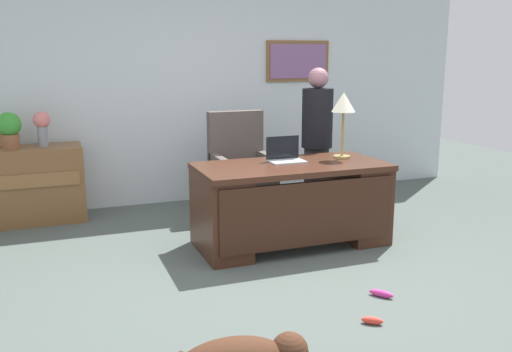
{
  "coord_description": "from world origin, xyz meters",
  "views": [
    {
      "loc": [
        -1.65,
        -3.77,
        1.7
      ],
      "look_at": [
        -0.11,
        0.3,
        0.75
      ],
      "focal_mm": 39.12,
      "sensor_mm": 36.0,
      "label": 1
    }
  ],
  "objects_px": {
    "armchair": "(240,171)",
    "dog_toy_bone": "(372,320)",
    "credenza": "(8,187)",
    "dog_toy_plush": "(381,294)",
    "desk": "(292,202)",
    "vase_with_flowers": "(42,125)",
    "person_standing": "(317,142)",
    "potted_plant": "(9,128)",
    "desk_lamp": "(343,107)",
    "laptop": "(285,155)"
  },
  "relations": [
    {
      "from": "person_standing",
      "to": "laptop",
      "type": "xyz_separation_m",
      "value": [
        -0.62,
        -0.58,
        -0.0
      ]
    },
    {
      "from": "desk",
      "to": "credenza",
      "type": "xyz_separation_m",
      "value": [
        -2.44,
        1.6,
        -0.01
      ]
    },
    {
      "from": "potted_plant",
      "to": "person_standing",
      "type": "bearing_deg",
      "value": -16.25
    },
    {
      "from": "laptop",
      "to": "dog_toy_bone",
      "type": "distance_m",
      "value": 1.92
    },
    {
      "from": "vase_with_flowers",
      "to": "potted_plant",
      "type": "relative_size",
      "value": 0.99
    },
    {
      "from": "desk",
      "to": "vase_with_flowers",
      "type": "xyz_separation_m",
      "value": [
        -2.06,
        1.6,
        0.6
      ]
    },
    {
      "from": "desk_lamp",
      "to": "credenza",
      "type": "bearing_deg",
      "value": 153.65
    },
    {
      "from": "armchair",
      "to": "dog_toy_bone",
      "type": "relative_size",
      "value": 7.93
    },
    {
      "from": "desk_lamp",
      "to": "vase_with_flowers",
      "type": "height_order",
      "value": "desk_lamp"
    },
    {
      "from": "credenza",
      "to": "armchair",
      "type": "distance_m",
      "value": 2.37
    },
    {
      "from": "desk",
      "to": "credenza",
      "type": "distance_m",
      "value": 2.92
    },
    {
      "from": "credenza",
      "to": "armchair",
      "type": "xyz_separation_m",
      "value": [
        2.31,
        -0.56,
        0.1
      ]
    },
    {
      "from": "desk",
      "to": "person_standing",
      "type": "relative_size",
      "value": 1.08
    },
    {
      "from": "dog_toy_bone",
      "to": "dog_toy_plush",
      "type": "height_order",
      "value": "same"
    },
    {
      "from": "credenza",
      "to": "desk_lamp",
      "type": "xyz_separation_m",
      "value": [
        3.0,
        -1.48,
        0.84
      ]
    },
    {
      "from": "vase_with_flowers",
      "to": "dog_toy_bone",
      "type": "relative_size",
      "value": 2.54
    },
    {
      "from": "vase_with_flowers",
      "to": "dog_toy_plush",
      "type": "height_order",
      "value": "vase_with_flowers"
    },
    {
      "from": "desk",
      "to": "laptop",
      "type": "height_order",
      "value": "laptop"
    },
    {
      "from": "person_standing",
      "to": "dog_toy_plush",
      "type": "distance_m",
      "value": 2.19
    },
    {
      "from": "laptop",
      "to": "potted_plant",
      "type": "height_order",
      "value": "potted_plant"
    },
    {
      "from": "credenza",
      "to": "vase_with_flowers",
      "type": "xyz_separation_m",
      "value": [
        0.37,
        0.0,
        0.61
      ]
    },
    {
      "from": "laptop",
      "to": "dog_toy_bone",
      "type": "xyz_separation_m",
      "value": [
        -0.14,
        -1.75,
        -0.78
      ]
    },
    {
      "from": "armchair",
      "to": "dog_toy_bone",
      "type": "height_order",
      "value": "armchair"
    },
    {
      "from": "credenza",
      "to": "dog_toy_plush",
      "type": "distance_m",
      "value": 3.86
    },
    {
      "from": "armchair",
      "to": "dog_toy_plush",
      "type": "xyz_separation_m",
      "value": [
        0.27,
        -2.3,
        -0.47
      ]
    },
    {
      "from": "vase_with_flowers",
      "to": "person_standing",
      "type": "bearing_deg",
      "value": -18.01
    },
    {
      "from": "credenza",
      "to": "potted_plant",
      "type": "relative_size",
      "value": 4.12
    },
    {
      "from": "laptop",
      "to": "dog_toy_plush",
      "type": "relative_size",
      "value": 1.79
    },
    {
      "from": "vase_with_flowers",
      "to": "dog_toy_plush",
      "type": "distance_m",
      "value": 3.74
    },
    {
      "from": "credenza",
      "to": "person_standing",
      "type": "xyz_separation_m",
      "value": [
        3.04,
        -0.87,
        0.41
      ]
    },
    {
      "from": "person_standing",
      "to": "laptop",
      "type": "height_order",
      "value": "person_standing"
    },
    {
      "from": "person_standing",
      "to": "dog_toy_bone",
      "type": "relative_size",
      "value": 11.19
    },
    {
      "from": "armchair",
      "to": "desk_lamp",
      "type": "bearing_deg",
      "value": -53.21
    },
    {
      "from": "desk",
      "to": "person_standing",
      "type": "distance_m",
      "value": 1.04
    },
    {
      "from": "credenza",
      "to": "person_standing",
      "type": "bearing_deg",
      "value": -15.9
    },
    {
      "from": "credenza",
      "to": "dog_toy_plush",
      "type": "xyz_separation_m",
      "value": [
        2.57,
        -2.86,
        -0.37
      ]
    },
    {
      "from": "person_standing",
      "to": "desk_lamp",
      "type": "xyz_separation_m",
      "value": [
        -0.05,
        -0.62,
        0.43
      ]
    },
    {
      "from": "potted_plant",
      "to": "dog_toy_plush",
      "type": "distance_m",
      "value": 3.92
    },
    {
      "from": "potted_plant",
      "to": "armchair",
      "type": "bearing_deg",
      "value": -14.08
    },
    {
      "from": "desk_lamp",
      "to": "laptop",
      "type": "bearing_deg",
      "value": 176.23
    },
    {
      "from": "desk_lamp",
      "to": "potted_plant",
      "type": "relative_size",
      "value": 1.71
    },
    {
      "from": "credenza",
      "to": "dog_toy_bone",
      "type": "bearing_deg",
      "value": -54.41
    },
    {
      "from": "desk",
      "to": "credenza",
      "type": "bearing_deg",
      "value": 146.66
    },
    {
      "from": "desk_lamp",
      "to": "dog_toy_plush",
      "type": "relative_size",
      "value": 3.43
    },
    {
      "from": "desk",
      "to": "person_standing",
      "type": "bearing_deg",
      "value": 50.4
    },
    {
      "from": "credenza",
      "to": "laptop",
      "type": "relative_size",
      "value": 4.64
    },
    {
      "from": "laptop",
      "to": "dog_toy_bone",
      "type": "bearing_deg",
      "value": -94.68
    },
    {
      "from": "person_standing",
      "to": "dog_toy_plush",
      "type": "bearing_deg",
      "value": -103.32
    },
    {
      "from": "person_standing",
      "to": "vase_with_flowers",
      "type": "distance_m",
      "value": 2.82
    },
    {
      "from": "dog_toy_bone",
      "to": "desk",
      "type": "bearing_deg",
      "value": 84.63
    }
  ]
}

